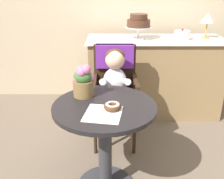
{
  "coord_description": "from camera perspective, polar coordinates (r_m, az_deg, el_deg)",
  "views": [
    {
      "loc": [
        0.05,
        -1.58,
        1.5
      ],
      "look_at": [
        0.05,
        0.15,
        0.77
      ],
      "focal_mm": 41.24,
      "sensor_mm": 36.0,
      "label": 1
    }
  ],
  "objects": [
    {
      "name": "cafe_table",
      "position": [
        1.87,
        -1.56,
        -9.22
      ],
      "size": [
        0.72,
        0.72,
        0.72
      ],
      "color": "black",
      "rests_on": "ground"
    },
    {
      "name": "tiered_cake_stand",
      "position": [
        2.93,
        5.93,
        14.56
      ],
      "size": [
        0.3,
        0.3,
        0.27
      ],
      "color": "silver",
      "rests_on": "display_counter"
    },
    {
      "name": "wicker_chair",
      "position": [
        2.45,
        0.64,
        2.3
      ],
      "size": [
        0.42,
        0.45,
        0.95
      ],
      "rotation": [
        0.0,
        0.0,
        -0.07
      ],
      "color": "#332114",
      "rests_on": "ground"
    },
    {
      "name": "display_counter",
      "position": [
        3.11,
        9.29,
        2.89
      ],
      "size": [
        1.56,
        0.62,
        0.9
      ],
      "color": "#93754C",
      "rests_on": "ground"
    },
    {
      "name": "paper_napkin",
      "position": [
        1.65,
        -1.93,
        -5.37
      ],
      "size": [
        0.27,
        0.28,
        0.0
      ],
      "primitive_type": "cube",
      "rotation": [
        0.0,
        0.0,
        -0.17
      ],
      "color": "white",
      "rests_on": "cafe_table"
    },
    {
      "name": "round_layer_cake",
      "position": [
        3.0,
        15.29,
        11.52
      ],
      "size": [
        0.17,
        0.17,
        0.12
      ],
      "color": "white",
      "rests_on": "display_counter"
    },
    {
      "name": "donut_front",
      "position": [
        1.69,
        0.15,
        -3.74
      ],
      "size": [
        0.12,
        0.12,
        0.05
      ],
      "color": "#4C2D19",
      "rests_on": "cafe_table"
    },
    {
      "name": "flower_vase",
      "position": [
        1.87,
        -6.35,
        1.94
      ],
      "size": [
        0.16,
        0.15,
        0.25
      ],
      "color": "brown",
      "rests_on": "cafe_table"
    },
    {
      "name": "seated_child",
      "position": [
        2.29,
        0.69,
        1.82
      ],
      "size": [
        0.27,
        0.32,
        0.73
      ],
      "color": "silver",
      "rests_on": "ground"
    },
    {
      "name": "table_lamp",
      "position": [
        3.13,
        20.49,
        14.46
      ],
      "size": [
        0.15,
        0.15,
        0.28
      ],
      "color": "#B28C47",
      "rests_on": "display_counter"
    }
  ]
}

